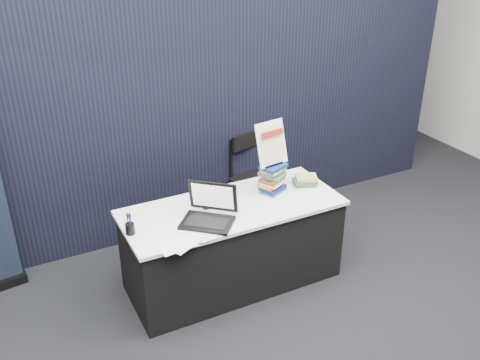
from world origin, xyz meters
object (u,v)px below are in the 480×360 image
(display_table, at_px, (233,245))
(laptop, at_px, (204,213))
(info_sign, at_px, (271,144))
(book_stack_tall, at_px, (272,178))
(book_stack_short, at_px, (306,181))
(stacking_chair, at_px, (255,176))

(display_table, height_order, laptop, laptop)
(display_table, relative_size, info_sign, 4.73)
(laptop, bearing_deg, book_stack_tall, 55.41)
(book_stack_tall, relative_size, info_sign, 0.64)
(laptop, xyz_separation_m, info_sign, (0.71, 0.22, 0.36))
(laptop, relative_size, book_stack_short, 2.29)
(laptop, height_order, stacking_chair, laptop)
(book_stack_tall, bearing_deg, laptop, -165.43)
(book_stack_short, xyz_separation_m, info_sign, (-0.32, 0.06, 0.39))
(laptop, height_order, info_sign, info_sign)
(display_table, relative_size, book_stack_tall, 7.36)
(book_stack_tall, xyz_separation_m, stacking_chair, (0.25, 0.76, -0.36))
(display_table, bearing_deg, info_sign, 14.49)
(book_stack_short, bearing_deg, stacking_chair, 95.16)
(book_stack_short, distance_m, stacking_chair, 0.84)
(laptop, height_order, book_stack_tall, laptop)
(info_sign, bearing_deg, laptop, -171.73)
(info_sign, xyz_separation_m, stacking_chair, (0.25, 0.73, -0.67))
(laptop, bearing_deg, info_sign, 57.69)
(book_stack_tall, bearing_deg, book_stack_short, -5.38)
(display_table, bearing_deg, laptop, -159.92)
(book_stack_short, bearing_deg, laptop, -171.53)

